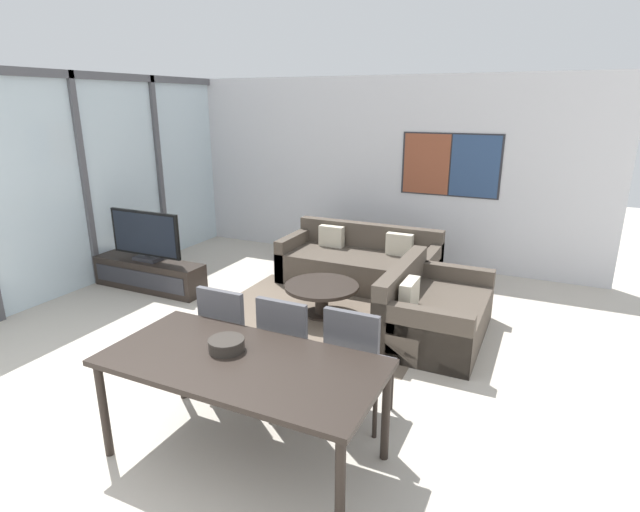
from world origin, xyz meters
TOP-DOWN VIEW (x-y plane):
  - ground_plane at (0.00, 0.00)m, footprint 24.00×24.00m
  - wall_back at (0.04, 5.58)m, footprint 7.02×0.09m
  - window_wall_left at (-3.00, 2.79)m, footprint 0.07×5.58m
  - area_rug at (0.33, 3.12)m, footprint 2.55×2.00m
  - tv_console at (-2.14, 2.92)m, footprint 1.62×0.40m
  - television at (-2.14, 2.92)m, footprint 1.11×0.20m
  - sofa_main at (0.33, 4.39)m, footprint 2.12×0.96m
  - sofa_side at (1.60, 3.13)m, footprint 0.96×1.54m
  - coffee_table at (0.33, 3.12)m, footprint 0.87×0.87m
  - dining_table at (0.89, 0.66)m, footprint 1.91×0.93m
  - dining_chair_left at (0.33, 1.31)m, footprint 0.46×0.46m
  - dining_chair_centre at (0.89, 1.32)m, footprint 0.46×0.46m
  - dining_chair_right at (1.44, 1.36)m, footprint 0.46×0.46m
  - fruit_bowl at (0.72, 0.73)m, footprint 0.25×0.25m

SIDE VIEW (x-z plane):
  - ground_plane at x=0.00m, z-range 0.00..0.00m
  - area_rug at x=0.33m, z-range 0.00..0.01m
  - tv_console at x=-2.14m, z-range 0.00..0.40m
  - sofa_side at x=1.60m, z-range -0.12..0.65m
  - sofa_main at x=0.33m, z-range -0.12..0.65m
  - coffee_table at x=0.33m, z-range 0.10..0.48m
  - dining_chair_left at x=0.33m, z-range 0.04..1.03m
  - dining_chair_centre at x=0.89m, z-range 0.04..1.03m
  - dining_chair_right at x=1.44m, z-range 0.04..1.03m
  - dining_table at x=0.89m, z-range 0.31..1.08m
  - television at x=-2.14m, z-range 0.40..1.07m
  - fruit_bowl at x=0.72m, z-range 0.77..0.86m
  - wall_back at x=0.04m, z-range 0.01..2.81m
  - window_wall_left at x=-3.00m, z-range 0.13..2.93m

